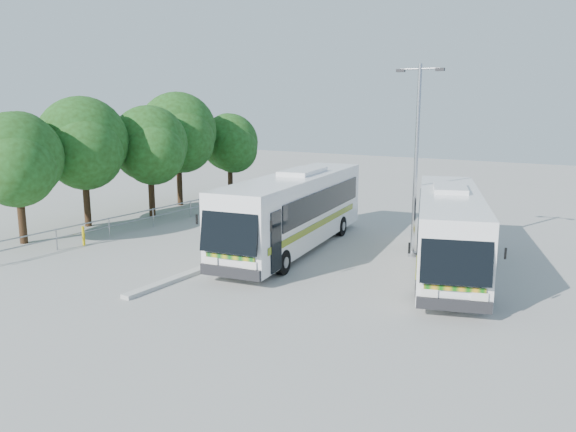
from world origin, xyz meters
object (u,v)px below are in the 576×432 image
Objects in this scene: tree_far_e at (230,142)px; coach_main at (294,209)px; tree_far_d at (179,131)px; bollard at (83,236)px; lamppost at (416,153)px; tree_far_a at (17,158)px; tree_far_b at (84,142)px; tree_far_c at (150,144)px; coach_adjacent at (449,229)px.

tree_far_e is 15.74m from coach_main.
bollard is at bearing -71.15° from tree_far_d.
lamppost is at bearing -13.92° from tree_far_d.
tree_far_a is 0.89× the size of tree_far_b.
coach_main is at bearing 27.28° from tree_far_a.
tree_far_c reaches higher than coach_main.
tree_far_a is 0.50× the size of coach_main.
tree_far_c is 18.34m from coach_adjacent.
tree_far_a reaches higher than coach_main.
tree_far_b is 1.17× the size of tree_far_e.
tree_far_c is at bearing 77.09° from tree_far_b.
coach_adjacent is at bearing 6.05° from tree_far_b.
coach_main is at bearing -41.81° from tree_far_e.
tree_far_a is 16.30m from tree_far_e.
tree_far_c is at bearing 160.24° from coach_main.
tree_far_c is 1.10× the size of tree_far_e.
tree_far_d is 1.24× the size of tree_far_e.
tree_far_a is 18.09m from lamppost.
tree_far_a is 0.85× the size of tree_far_d.
coach_adjacent is 1.39× the size of lamppost.
tree_far_b is 0.95× the size of tree_far_d.
coach_adjacent is at bearing 18.69° from tree_far_a.
tree_far_b is 1.07× the size of tree_far_c.
coach_adjacent is (18.06, -1.89, -2.56)m from tree_far_c.
bollard is (2.73, 1.22, -3.62)m from tree_far_a.
tree_far_c is at bearing -72.17° from tree_far_d.
tree_far_d is at bearing 107.83° from tree_far_c.
tree_far_d is at bearing 145.83° from coach_main.
tree_far_d is 4.65m from tree_far_e.
coach_main is 1.09× the size of coach_adjacent.
tree_far_d is 0.65× the size of coach_adjacent.
coach_adjacent is at bearing -16.19° from tree_far_d.
tree_far_c is at bearing 173.94° from lamppost.
lamppost reaches higher than coach_main.
coach_main is 1.52× the size of lamppost.
lamppost is (16.66, -8.80, 0.60)m from tree_far_e.
bollard is (2.42, -6.88, -3.80)m from tree_far_c.
tree_far_a is 4.27m from tree_far_b.
tree_far_d reaches higher than tree_far_b.
coach_adjacent is (18.56, -10.09, -2.19)m from tree_far_e.
coach_adjacent is (18.36, 6.21, -2.37)m from tree_far_a.
tree_far_e reaches higher than coach_adjacent.
lamppost is (17.05, 3.30, -0.08)m from tree_far_b.
tree_far_a is 1.05× the size of tree_far_e.
bollard is at bearing 24.15° from tree_far_a.
tree_far_d is at bearing 92.23° from tree_far_b.
lamppost is 8.91× the size of bollard.
tree_far_b is 12.44m from coach_main.
tree_far_d reaches higher than tree_far_a.
tree_far_d is at bearing 162.15° from lamppost.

